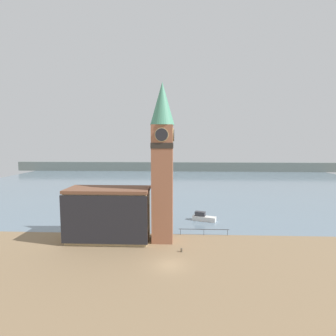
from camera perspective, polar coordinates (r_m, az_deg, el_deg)
The scene contains 8 objects.
ground_plane at distance 37.13m, azimuth 0.32°, elevation -20.38°, with size 160.00×160.00×0.00m, color #846B4C.
water at distance 106.31m, azimuth 1.82°, elevation -3.10°, with size 160.00×120.00×0.00m.
far_shoreline at distance 145.70m, azimuth 2.02°, elevation 0.29°, with size 180.00×3.00×5.00m.
pier_railing at distance 47.56m, azimuth 7.82°, elevation -13.21°, with size 8.82×0.08×1.09m.
clock_tower at distance 42.17m, azimuth -1.22°, elevation 2.12°, with size 3.86×3.86×25.70m.
pier_building at distance 44.95m, azimuth -12.80°, elevation -9.80°, with size 13.56×6.09×8.78m.
boat_near at distance 55.78m, azimuth 7.69°, elevation -10.61°, with size 5.02×3.01×1.86m.
mooring_bollard_near at distance 40.84m, azimuth 2.97°, elevation -17.35°, with size 0.32×0.32×0.62m.
Camera 1 is at (1.28, -33.31, 16.35)m, focal length 28.00 mm.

